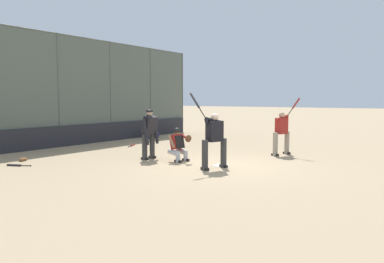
{
  "coord_description": "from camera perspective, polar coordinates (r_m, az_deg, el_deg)",
  "views": [
    {
      "loc": [
        10.01,
        6.03,
        2.11
      ],
      "look_at": [
        0.16,
        -1.0,
        1.05
      ],
      "focal_mm": 35.0,
      "sensor_mm": 36.0,
      "label": 1
    }
  ],
  "objects": [
    {
      "name": "equipment_bag_dugout_side",
      "position": [
        20.12,
        -6.21,
        -0.56
      ],
      "size": [
        1.2,
        0.34,
        0.34
      ],
      "color": "navy",
      "rests_on": "ground_plane"
    },
    {
      "name": "bleachers_beyond",
      "position": [
        21.37,
        -18.2,
        0.67
      ],
      "size": [
        12.64,
        3.05,
        1.8
      ],
      "color": "slate",
      "rests_on": "ground_plane"
    },
    {
      "name": "batter_on_deck",
      "position": [
        14.41,
        13.51,
        -0.02
      ],
      "size": [
        0.9,
        0.79,
        2.15
      ],
      "rotation": [
        0.0,
        0.0,
        2.9
      ],
      "color": "gray",
      "rests_on": "ground_plane"
    },
    {
      "name": "umpire_home",
      "position": [
        13.13,
        -6.52,
        -0.17
      ],
      "size": [
        0.71,
        0.44,
        1.73
      ],
      "rotation": [
        0.0,
        0.0,
        0.04
      ],
      "color": "#333333",
      "rests_on": "ground_plane"
    },
    {
      "name": "ground_plane",
      "position": [
        11.87,
        4.39,
        -5.25
      ],
      "size": [
        160.0,
        160.0,
        0.0
      ],
      "primitive_type": "plane",
      "color": "tan"
    },
    {
      "name": "spare_bat_by_padding",
      "position": [
        16.99,
        -9.09,
        -2.08
      ],
      "size": [
        0.79,
        0.43,
        0.07
      ],
      "rotation": [
        0.0,
        0.0,
        3.61
      ],
      "color": "black",
      "rests_on": "ground_plane"
    },
    {
      "name": "padding_wall",
      "position": [
        17.48,
        -19.29,
        -0.72
      ],
      "size": [
        17.7,
        0.18,
        0.91
      ],
      "primitive_type": "cube",
      "color": "#28282D",
      "rests_on": "ground_plane"
    },
    {
      "name": "batter_at_plate",
      "position": [
        11.24,
        3.39,
        -1.08
      ],
      "size": [
        0.92,
        0.88,
        2.29
      ],
      "rotation": [
        0.0,
        0.0,
        -0.28
      ],
      "color": "#333333",
      "rests_on": "ground_plane"
    },
    {
      "name": "fielding_glove_on_dirt",
      "position": [
        13.98,
        -24.38,
        -3.89
      ],
      "size": [
        0.31,
        0.24,
        0.11
      ],
      "color": "brown",
      "rests_on": "ground_plane"
    },
    {
      "name": "catcher_behind_plate",
      "position": [
        12.63,
        -2.07,
        -1.91
      ],
      "size": [
        0.61,
        0.73,
        1.14
      ],
      "rotation": [
        0.0,
        0.0,
        -0.09
      ],
      "color": "#B7B7BC",
      "rests_on": "ground_plane"
    },
    {
      "name": "spare_bat_near_backstop",
      "position": [
        13.01,
        -25.26,
        -4.66
      ],
      "size": [
        0.4,
        0.77,
        0.07
      ],
      "rotation": [
        0.0,
        0.0,
        5.15
      ],
      "color": "black",
      "rests_on": "ground_plane"
    },
    {
      "name": "backstop_fence",
      "position": [
        17.49,
        -19.68,
        6.23
      ],
      "size": [
        18.14,
        0.08,
        4.96
      ],
      "color": "#515651",
      "rests_on": "ground_plane"
    },
    {
      "name": "home_plate_marker",
      "position": [
        11.87,
        4.4,
        -5.22
      ],
      "size": [
        0.43,
        0.43,
        0.01
      ],
      "primitive_type": "cube",
      "color": "white",
      "rests_on": "ground_plane"
    }
  ]
}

